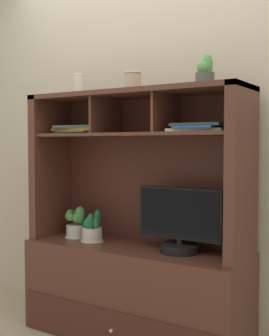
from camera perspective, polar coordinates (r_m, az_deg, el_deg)
name	(u,v)px	position (r m, az deg, el deg)	size (l,w,h in m)	color
back_wall	(156,120)	(3.05, 2.74, 6.14)	(6.00, 0.02, 2.80)	#C0B69D
media_console	(135,265)	(2.92, 0.08, -12.18)	(1.44, 0.51, 1.56)	#532C21
tv_monitor	(180,225)	(2.71, 5.73, -7.19)	(0.54, 0.24, 0.39)	black
potted_orchid	(92,229)	(3.02, -5.36, -7.69)	(0.15, 0.15, 0.21)	beige
potted_fern	(76,224)	(3.16, -7.35, -7.01)	(0.16, 0.16, 0.22)	beige
magazine_stack_left	(200,127)	(2.56, 8.24, 5.10)	(0.34, 0.27, 0.05)	beige
magazine_stack_centre	(81,130)	(3.12, -6.82, 4.84)	(0.36, 0.28, 0.06)	gray
potted_succulent	(205,73)	(2.62, 8.91, 11.73)	(0.12, 0.12, 0.18)	#4E514D
ceramic_vase	(78,85)	(3.13, -7.11, 10.37)	(0.07, 0.07, 0.15)	silver
accent_vase	(133,81)	(2.82, -0.21, 10.91)	(0.10, 0.10, 0.12)	tan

